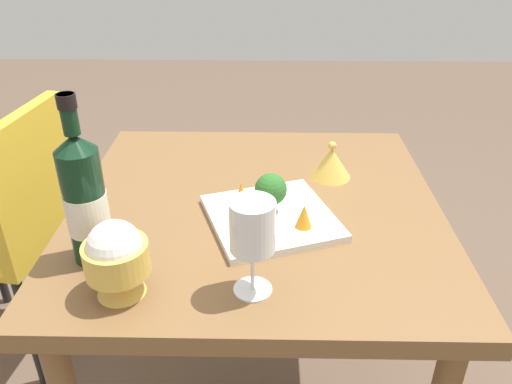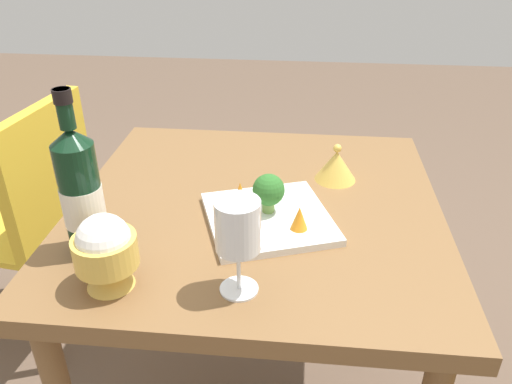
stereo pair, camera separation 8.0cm
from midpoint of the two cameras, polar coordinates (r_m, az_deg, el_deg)
name	(u,v)px [view 2 (the right image)]	position (r m, az deg, el deg)	size (l,w,h in m)	color
dining_table	(256,240)	(1.20, 1.91, -5.43)	(0.82, 0.82, 0.76)	brown
chair_near_window	(34,204)	(1.72, -22.32, -1.24)	(0.45, 0.45, 0.85)	gold
wine_bottle	(81,192)	(0.97, -16.77, -0.07)	(0.08, 0.08, 0.32)	black
wine_glass	(239,228)	(0.83, 0.90, -4.12)	(0.08, 0.08, 0.18)	white
rice_bowl	(105,251)	(0.90, -14.04, -6.43)	(0.11, 0.11, 0.14)	gold
rice_bowl_lid	(336,165)	(1.25, 10.73, 2.91)	(0.10, 0.10, 0.09)	gold
serving_plate	(268,218)	(1.08, 3.52, -2.99)	(0.32, 0.32, 0.02)	white
broccoli_floret	(269,191)	(1.06, 3.56, 0.09)	(0.07, 0.07, 0.09)	#729E4C
carrot_garnish_left	(240,193)	(1.10, 0.29, -0.18)	(0.03, 0.03, 0.05)	orange
carrot_garnish_right	(299,218)	(1.03, 7.09, -2.94)	(0.03, 0.03, 0.05)	orange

